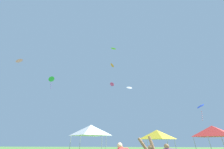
{
  "coord_description": "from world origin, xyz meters",
  "views": [
    {
      "loc": [
        0.02,
        -6.17,
        1.85
      ],
      "look_at": [
        -1.93,
        14.86,
        12.64
      ],
      "focal_mm": 21.31,
      "sensor_mm": 36.0,
      "label": 1
    }
  ],
  "objects_px": {
    "canopy_tent_red": "(213,131)",
    "kite_lime_delta": "(113,48)",
    "kite_orange_delta": "(112,65)",
    "kite_pink_delta": "(19,60)",
    "kite_white_delta": "(129,87)",
    "kite_blue_diamond": "(200,107)",
    "canopy_tent_yellow": "(157,135)",
    "kite_magenta_delta": "(112,84)",
    "kite_green_delta": "(51,79)",
    "canopy_tent_white": "(91,130)"
  },
  "relations": [
    {
      "from": "canopy_tent_red",
      "to": "kite_lime_delta",
      "type": "relative_size",
      "value": 1.51
    },
    {
      "from": "kite_orange_delta",
      "to": "kite_pink_delta",
      "type": "height_order",
      "value": "kite_orange_delta"
    },
    {
      "from": "kite_white_delta",
      "to": "kite_blue_diamond",
      "type": "bearing_deg",
      "value": -45.29
    },
    {
      "from": "canopy_tent_yellow",
      "to": "kite_magenta_delta",
      "type": "height_order",
      "value": "kite_magenta_delta"
    },
    {
      "from": "kite_orange_delta",
      "to": "kite_green_delta",
      "type": "bearing_deg",
      "value": 171.94
    },
    {
      "from": "kite_lime_delta",
      "to": "kite_green_delta",
      "type": "height_order",
      "value": "kite_lime_delta"
    },
    {
      "from": "kite_green_delta",
      "to": "kite_white_delta",
      "type": "bearing_deg",
      "value": 10.56
    },
    {
      "from": "canopy_tent_yellow",
      "to": "kite_blue_diamond",
      "type": "relative_size",
      "value": 1.27
    },
    {
      "from": "kite_white_delta",
      "to": "kite_pink_delta",
      "type": "bearing_deg",
      "value": -139.78
    },
    {
      "from": "canopy_tent_white",
      "to": "kite_orange_delta",
      "type": "bearing_deg",
      "value": 82.22
    },
    {
      "from": "canopy_tent_red",
      "to": "kite_orange_delta",
      "type": "height_order",
      "value": "kite_orange_delta"
    },
    {
      "from": "kite_magenta_delta",
      "to": "kite_white_delta",
      "type": "relative_size",
      "value": 0.61
    },
    {
      "from": "kite_lime_delta",
      "to": "kite_magenta_delta",
      "type": "bearing_deg",
      "value": -86.96
    },
    {
      "from": "canopy_tent_white",
      "to": "kite_orange_delta",
      "type": "xyz_separation_m",
      "value": [
        1.41,
        10.35,
        14.14
      ]
    },
    {
      "from": "canopy_tent_white",
      "to": "kite_blue_diamond",
      "type": "xyz_separation_m",
      "value": [
        14.93,
        5.97,
        3.54
      ]
    },
    {
      "from": "kite_blue_diamond",
      "to": "kite_pink_delta",
      "type": "xyz_separation_m",
      "value": [
        -27.35,
        -4.85,
        6.72
      ]
    },
    {
      "from": "kite_lime_delta",
      "to": "canopy_tent_white",
      "type": "bearing_deg",
      "value": -93.91
    },
    {
      "from": "kite_green_delta",
      "to": "kite_orange_delta",
      "type": "bearing_deg",
      "value": -8.06
    },
    {
      "from": "kite_white_delta",
      "to": "canopy_tent_white",
      "type": "bearing_deg",
      "value": -107.68
    },
    {
      "from": "kite_blue_diamond",
      "to": "kite_pink_delta",
      "type": "relative_size",
      "value": 1.83
    },
    {
      "from": "kite_lime_delta",
      "to": "kite_pink_delta",
      "type": "relative_size",
      "value": 1.68
    },
    {
      "from": "kite_magenta_delta",
      "to": "kite_green_delta",
      "type": "height_order",
      "value": "kite_green_delta"
    },
    {
      "from": "kite_magenta_delta",
      "to": "canopy_tent_red",
      "type": "bearing_deg",
      "value": -30.66
    },
    {
      "from": "canopy_tent_red",
      "to": "kite_magenta_delta",
      "type": "distance_m",
      "value": 14.52
    },
    {
      "from": "canopy_tent_yellow",
      "to": "kite_lime_delta",
      "type": "height_order",
      "value": "kite_lime_delta"
    },
    {
      "from": "kite_lime_delta",
      "to": "kite_orange_delta",
      "type": "height_order",
      "value": "kite_lime_delta"
    },
    {
      "from": "canopy_tent_white",
      "to": "kite_blue_diamond",
      "type": "distance_m",
      "value": 16.47
    },
    {
      "from": "canopy_tent_red",
      "to": "kite_magenta_delta",
      "type": "bearing_deg",
      "value": 149.34
    },
    {
      "from": "kite_magenta_delta",
      "to": "kite_blue_diamond",
      "type": "height_order",
      "value": "kite_magenta_delta"
    },
    {
      "from": "kite_lime_delta",
      "to": "kite_magenta_delta",
      "type": "distance_m",
      "value": 19.52
    },
    {
      "from": "canopy_tent_yellow",
      "to": "canopy_tent_red",
      "type": "height_order",
      "value": "canopy_tent_red"
    },
    {
      "from": "canopy_tent_white",
      "to": "kite_pink_delta",
      "type": "relative_size",
      "value": 2.69
    },
    {
      "from": "canopy_tent_yellow",
      "to": "canopy_tent_red",
      "type": "relative_size",
      "value": 0.92
    },
    {
      "from": "kite_lime_delta",
      "to": "kite_blue_diamond",
      "type": "height_order",
      "value": "kite_lime_delta"
    },
    {
      "from": "kite_blue_diamond",
      "to": "canopy_tent_white",
      "type": "bearing_deg",
      "value": -158.19
    },
    {
      "from": "canopy_tent_white",
      "to": "kite_white_delta",
      "type": "relative_size",
      "value": 2.25
    },
    {
      "from": "canopy_tent_yellow",
      "to": "kite_pink_delta",
      "type": "distance_m",
      "value": 22.19
    },
    {
      "from": "kite_magenta_delta",
      "to": "kite_orange_delta",
      "type": "distance_m",
      "value": 7.64
    },
    {
      "from": "canopy_tent_white",
      "to": "canopy_tent_yellow",
      "type": "height_order",
      "value": "canopy_tent_white"
    },
    {
      "from": "kite_lime_delta",
      "to": "kite_white_delta",
      "type": "relative_size",
      "value": 1.41
    },
    {
      "from": "kite_pink_delta",
      "to": "canopy_tent_yellow",
      "type": "bearing_deg",
      "value": -0.2
    },
    {
      "from": "kite_magenta_delta",
      "to": "kite_blue_diamond",
      "type": "distance_m",
      "value": 13.87
    },
    {
      "from": "canopy_tent_white",
      "to": "canopy_tent_red",
      "type": "bearing_deg",
      "value": -0.38
    },
    {
      "from": "kite_lime_delta",
      "to": "kite_green_delta",
      "type": "bearing_deg",
      "value": -163.08
    },
    {
      "from": "kite_lime_delta",
      "to": "kite_green_delta",
      "type": "xyz_separation_m",
      "value": [
        -14.66,
        -4.46,
        -11.72
      ]
    },
    {
      "from": "kite_green_delta",
      "to": "canopy_tent_red",
      "type": "bearing_deg",
      "value": -26.03
    },
    {
      "from": "kite_lime_delta",
      "to": "kite_magenta_delta",
      "type": "height_order",
      "value": "kite_lime_delta"
    },
    {
      "from": "kite_orange_delta",
      "to": "kite_white_delta",
      "type": "bearing_deg",
      "value": 56.69
    },
    {
      "from": "canopy_tent_yellow",
      "to": "kite_white_delta",
      "type": "bearing_deg",
      "value": 97.54
    },
    {
      "from": "kite_lime_delta",
      "to": "kite_blue_diamond",
      "type": "bearing_deg",
      "value": -38.47
    }
  ]
}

